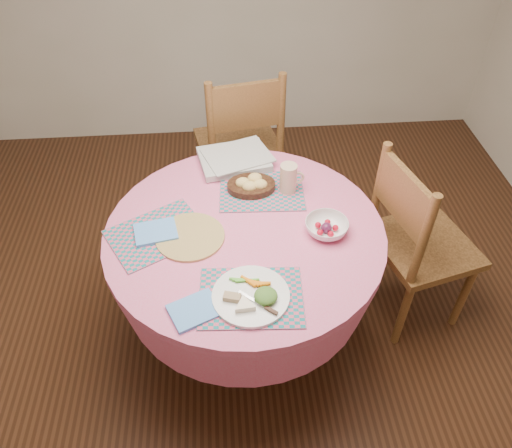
# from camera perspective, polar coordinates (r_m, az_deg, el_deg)

# --- Properties ---
(ground) EXTENTS (4.00, 4.00, 0.00)m
(ground) POSITION_cam_1_polar(r_m,az_deg,el_deg) (2.77, -1.06, -11.95)
(ground) COLOR #331C0F
(ground) RESTS_ON ground
(room_envelope) EXTENTS (4.01, 4.01, 2.71)m
(room_envelope) POSITION_cam_1_polar(r_m,az_deg,el_deg) (1.68, -1.86, 23.90)
(room_envelope) COLOR silver
(room_envelope) RESTS_ON ground
(dining_table) EXTENTS (1.24, 1.24, 0.75)m
(dining_table) POSITION_cam_1_polar(r_m,az_deg,el_deg) (2.33, -1.23, -4.10)
(dining_table) COLOR pink
(dining_table) RESTS_ON ground
(chair_right) EXTENTS (0.55, 0.56, 1.01)m
(chair_right) POSITION_cam_1_polar(r_m,az_deg,el_deg) (2.58, 17.80, -1.87)
(chair_right) COLOR brown
(chair_right) RESTS_ON ground
(chair_back) EXTENTS (0.57, 0.55, 1.06)m
(chair_back) POSITION_cam_1_polar(r_m,az_deg,el_deg) (3.07, -1.73, 9.13)
(chair_back) COLOR brown
(chair_back) RESTS_ON ground
(placemat_front) EXTENTS (0.42, 0.32, 0.01)m
(placemat_front) POSITION_cam_1_polar(r_m,az_deg,el_deg) (1.94, -0.58, -8.35)
(placemat_front) COLOR #157278
(placemat_front) RESTS_ON dining_table
(placemat_left) EXTENTS (0.50, 0.46, 0.01)m
(placemat_left) POSITION_cam_1_polar(r_m,az_deg,el_deg) (2.21, -11.18, -1.11)
(placemat_left) COLOR #157278
(placemat_left) RESTS_ON dining_table
(placemat_back) EXTENTS (0.41, 0.32, 0.01)m
(placemat_back) POSITION_cam_1_polar(r_m,az_deg,el_deg) (2.39, 0.65, 3.79)
(placemat_back) COLOR #157278
(placemat_back) RESTS_ON dining_table
(wicker_trivet) EXTENTS (0.30, 0.30, 0.01)m
(wicker_trivet) POSITION_cam_1_polar(r_m,az_deg,el_deg) (2.17, -7.54, -1.43)
(wicker_trivet) COLOR olive
(wicker_trivet) RESTS_ON dining_table
(napkin_near) EXTENTS (0.22, 0.20, 0.01)m
(napkin_near) POSITION_cam_1_polar(r_m,az_deg,el_deg) (1.90, -7.03, -9.77)
(napkin_near) COLOR #5997E5
(napkin_near) RESTS_ON dining_table
(napkin_far) EXTENTS (0.20, 0.17, 0.01)m
(napkin_far) POSITION_cam_1_polar(r_m,az_deg,el_deg) (2.21, -11.39, -0.88)
(napkin_far) COLOR #5997E5
(napkin_far) RESTS_ON placemat_left
(dinner_plate) EXTENTS (0.30, 0.30, 0.05)m
(dinner_plate) POSITION_cam_1_polar(r_m,az_deg,el_deg) (1.92, -0.40, -8.15)
(dinner_plate) COLOR white
(dinner_plate) RESTS_ON placemat_front
(bread_bowl) EXTENTS (0.23, 0.23, 0.08)m
(bread_bowl) POSITION_cam_1_polar(r_m,az_deg,el_deg) (2.38, -0.53, 4.54)
(bread_bowl) COLOR black
(bread_bowl) RESTS_ON placemat_back
(latte_mug) EXTENTS (0.12, 0.08, 0.14)m
(latte_mug) POSITION_cam_1_polar(r_m,az_deg,el_deg) (2.35, 3.77, 5.26)
(latte_mug) COLOR #D2B090
(latte_mug) RESTS_ON placemat_back
(fruit_bowl) EXTENTS (0.19, 0.19, 0.06)m
(fruit_bowl) POSITION_cam_1_polar(r_m,az_deg,el_deg) (2.18, 8.06, -0.38)
(fruit_bowl) COLOR white
(fruit_bowl) RESTS_ON dining_table
(newspaper_stack) EXTENTS (0.41, 0.34, 0.04)m
(newspaper_stack) POSITION_cam_1_polar(r_m,az_deg,el_deg) (2.56, -2.48, 7.49)
(newspaper_stack) COLOR silver
(newspaper_stack) RESTS_ON dining_table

